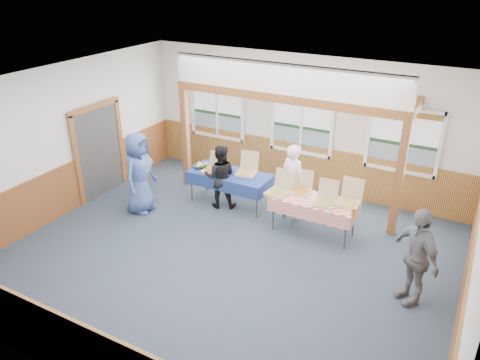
# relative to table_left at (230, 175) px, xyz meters

# --- Properties ---
(floor) EXTENTS (8.00, 8.00, 0.00)m
(floor) POSITION_rel_table_left_xyz_m (1.03, -1.86, -0.70)
(floor) COLOR #293342
(floor) RESTS_ON ground
(ceiling) EXTENTS (8.00, 8.00, 0.00)m
(ceiling) POSITION_rel_table_left_xyz_m (1.03, -1.86, 2.50)
(ceiling) COLOR white
(ceiling) RESTS_ON wall_back
(wall_back) EXTENTS (8.00, 0.00, 8.00)m
(wall_back) POSITION_rel_table_left_xyz_m (1.03, 1.64, 0.90)
(wall_back) COLOR silver
(wall_back) RESTS_ON floor
(wall_front) EXTENTS (8.00, 0.00, 8.00)m
(wall_front) POSITION_rel_table_left_xyz_m (1.03, -5.36, 0.90)
(wall_front) COLOR silver
(wall_front) RESTS_ON floor
(wall_left) EXTENTS (0.00, 8.00, 8.00)m
(wall_left) POSITION_rel_table_left_xyz_m (-2.97, -1.86, 0.90)
(wall_left) COLOR silver
(wall_left) RESTS_ON floor
(wall_right) EXTENTS (0.00, 8.00, 8.00)m
(wall_right) POSITION_rel_table_left_xyz_m (5.03, -1.86, 0.90)
(wall_right) COLOR silver
(wall_right) RESTS_ON floor
(wainscot_back) EXTENTS (7.98, 0.05, 1.10)m
(wainscot_back) POSITION_rel_table_left_xyz_m (1.03, 1.62, -0.15)
(wainscot_back) COLOR brown
(wainscot_back) RESTS_ON floor
(wainscot_front) EXTENTS (7.98, 0.05, 1.10)m
(wainscot_front) POSITION_rel_table_left_xyz_m (1.03, -5.33, -0.15)
(wainscot_front) COLOR brown
(wainscot_front) RESTS_ON floor
(wainscot_left) EXTENTS (0.05, 6.98, 1.10)m
(wainscot_left) POSITION_rel_table_left_xyz_m (-2.95, -1.86, -0.15)
(wainscot_left) COLOR brown
(wainscot_left) RESTS_ON floor
(wainscot_right) EXTENTS (0.05, 6.98, 1.10)m
(wainscot_right) POSITION_rel_table_left_xyz_m (5.00, -1.86, -0.15)
(wainscot_right) COLOR brown
(wainscot_right) RESTS_ON floor
(cased_opening) EXTENTS (0.06, 1.30, 2.10)m
(cased_opening) POSITION_rel_table_left_xyz_m (-2.93, -0.96, 0.35)
(cased_opening) COLOR #383838
(cased_opening) RESTS_ON wall_left
(window_left) EXTENTS (1.56, 0.10, 1.46)m
(window_left) POSITION_rel_table_left_xyz_m (-1.27, 1.60, 0.98)
(window_left) COLOR white
(window_left) RESTS_ON wall_back
(window_mid) EXTENTS (1.56, 0.10, 1.46)m
(window_mid) POSITION_rel_table_left_xyz_m (1.03, 1.60, 0.98)
(window_mid) COLOR white
(window_mid) RESTS_ON wall_back
(window_right) EXTENTS (1.56, 0.10, 1.46)m
(window_right) POSITION_rel_table_left_xyz_m (3.33, 1.60, 0.98)
(window_right) COLOR white
(window_right) RESTS_ON wall_back
(post_left) EXTENTS (0.15, 0.15, 2.40)m
(post_left) POSITION_rel_table_left_xyz_m (-1.47, 0.44, 0.50)
(post_left) COLOR brown
(post_left) RESTS_ON floor
(post_right) EXTENTS (0.15, 0.15, 2.40)m
(post_right) POSITION_rel_table_left_xyz_m (3.53, 0.44, 0.50)
(post_right) COLOR brown
(post_right) RESTS_ON floor
(cross_beam) EXTENTS (5.15, 0.18, 0.18)m
(cross_beam) POSITION_rel_table_left_xyz_m (1.03, 0.44, 1.79)
(cross_beam) COLOR brown
(cross_beam) RESTS_ON post_left
(table_left) EXTENTS (1.97, 1.18, 0.76)m
(table_left) POSITION_rel_table_left_xyz_m (0.00, 0.00, 0.00)
(table_left) COLOR #383838
(table_left) RESTS_ON floor
(table_right) EXTENTS (1.84, 1.24, 0.76)m
(table_right) POSITION_rel_table_left_xyz_m (2.11, -0.30, -0.00)
(table_right) COLOR #383838
(table_right) RESTS_ON floor
(pizza_box_a) EXTENTS (0.40, 0.48, 0.40)m
(pizza_box_a) POSITION_rel_table_left_xyz_m (-0.40, -0.11, 0.12)
(pizza_box_a) COLOR tan
(pizza_box_a) RESTS_ON table_left
(pizza_box_b) EXTENTS (0.50, 0.57, 0.45)m
(pizza_box_b) POSITION_rel_table_left_xyz_m (0.34, 0.16, 0.12)
(pizza_box_b) COLOR tan
(pizza_box_b) RESTS_ON table_left
(pizza_box_c) EXTENTS (0.48, 0.55, 0.45)m
(pizza_box_c) POSITION_rel_table_left_xyz_m (1.37, -0.40, 0.12)
(pizza_box_c) COLOR tan
(pizza_box_c) RESTS_ON table_right
(pizza_box_d) EXTENTS (0.43, 0.50, 0.41)m
(pizza_box_d) POSITION_rel_table_left_xyz_m (1.75, -0.11, 0.12)
(pizza_box_d) COLOR tan
(pizza_box_d) RESTS_ON table_right
(pizza_box_e) EXTENTS (0.43, 0.51, 0.43)m
(pizza_box_e) POSITION_rel_table_left_xyz_m (2.36, -0.38, 0.12)
(pizza_box_e) COLOR tan
(pizza_box_e) RESTS_ON table_right
(pizza_box_f) EXTENTS (0.43, 0.52, 0.46)m
(pizza_box_f) POSITION_rel_table_left_xyz_m (2.76, -0.16, 0.13)
(pizza_box_f) COLOR tan
(pizza_box_f) RESTS_ON table_right
(veggie_tray) EXTENTS (0.38, 0.38, 0.09)m
(veggie_tray) POSITION_rel_table_left_xyz_m (-0.75, 0.00, 0.09)
(veggie_tray) COLOR black
(veggie_tray) RESTS_ON table_left
(drink_glass) EXTENTS (0.07, 0.07, 0.15)m
(drink_glass) POSITION_rel_table_left_xyz_m (2.96, -0.55, 0.13)
(drink_glass) COLOR #9F721A
(drink_glass) RESTS_ON table_right
(woman_white) EXTENTS (0.70, 0.58, 1.66)m
(woman_white) POSITION_rel_table_left_xyz_m (1.47, 0.13, 0.13)
(woman_white) COLOR white
(woman_white) RESTS_ON floor
(woman_black) EXTENTS (0.88, 0.80, 1.46)m
(woman_black) POSITION_rel_table_left_xyz_m (-0.12, -0.21, 0.03)
(woman_black) COLOR black
(woman_black) RESTS_ON floor
(man_blue) EXTENTS (0.67, 0.95, 1.81)m
(man_blue) POSITION_rel_table_left_xyz_m (-1.55, -1.22, 0.21)
(man_blue) COLOR #3B5495
(man_blue) RESTS_ON floor
(person_grey) EXTENTS (0.99, 0.98, 1.68)m
(person_grey) POSITION_rel_table_left_xyz_m (4.24, -1.52, 0.14)
(person_grey) COLOR slate
(person_grey) RESTS_ON floor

